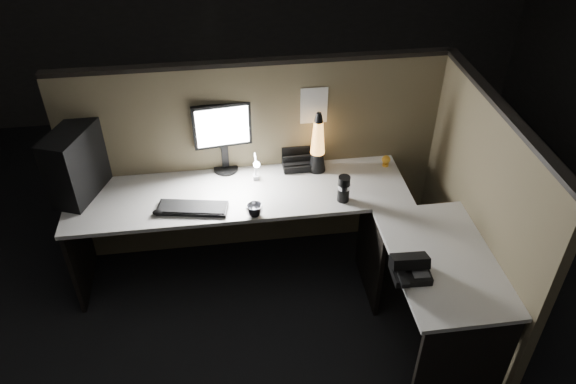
{
  "coord_description": "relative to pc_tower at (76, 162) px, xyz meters",
  "views": [
    {
      "loc": [
        -0.23,
        -2.43,
        3.04
      ],
      "look_at": [
        0.15,
        0.35,
        0.89
      ],
      "focal_mm": 35.0,
      "sensor_mm": 36.0,
      "label": 1
    }
  ],
  "objects": [
    {
      "name": "pinned_paper",
      "position": [
        1.59,
        0.15,
        0.22
      ],
      "size": [
        0.19,
        0.0,
        0.27
      ],
      "primitive_type": "cube",
      "color": "white",
      "rests_on": "partition_back"
    },
    {
      "name": "keyboard",
      "position": [
        0.73,
        -0.29,
        -0.23
      ],
      "size": [
        0.47,
        0.23,
        0.02
      ],
      "primitive_type": "cube",
      "rotation": [
        0.0,
        0.0,
        -0.18
      ],
      "color": "black",
      "rests_on": "desk"
    },
    {
      "name": "steel_mug",
      "position": [
        1.12,
        -0.41,
        -0.2
      ],
      "size": [
        0.14,
        0.14,
        0.09
      ],
      "primitive_type": "imported",
      "rotation": [
        0.0,
        0.0,
        0.41
      ],
      "color": "#B0B0B7",
      "rests_on": "desk"
    },
    {
      "name": "mouse",
      "position": [
        0.51,
        -0.31,
        -0.22
      ],
      "size": [
        0.09,
        0.07,
        0.03
      ],
      "primitive_type": "ellipsoid",
      "rotation": [
        0.0,
        0.0,
        -0.13
      ],
      "color": "black",
      "rests_on": "desk"
    },
    {
      "name": "partition_right",
      "position": [
        2.52,
        -0.65,
        -0.22
      ],
      "size": [
        0.06,
        1.66,
        1.5
      ],
      "primitive_type": "cube",
      "color": "brown",
      "rests_on": "ground"
    },
    {
      "name": "travel_mug",
      "position": [
        1.72,
        -0.33,
        -0.15
      ],
      "size": [
        0.08,
        0.08,
        0.19
      ],
      "primitive_type": "cylinder",
      "color": "black",
      "rests_on": "desk"
    },
    {
      "name": "monitor",
      "position": [
        0.96,
        0.15,
        0.07
      ],
      "size": [
        0.4,
        0.17,
        0.52
      ],
      "rotation": [
        0.0,
        0.0,
        0.11
      ],
      "color": "black",
      "rests_on": "desk"
    },
    {
      "name": "floor",
      "position": [
        1.19,
        -0.75,
        -0.97
      ],
      "size": [
        6.0,
        6.0,
        0.0
      ],
      "primitive_type": "plane",
      "color": "black",
      "rests_on": "ground"
    },
    {
      "name": "clip_lamp",
      "position": [
        1.17,
        -0.07,
        -0.11
      ],
      "size": [
        0.04,
        0.18,
        0.23
      ],
      "color": "white",
      "rests_on": "desk"
    },
    {
      "name": "figurine",
      "position": [
        2.11,
        0.02,
        -0.19
      ],
      "size": [
        0.06,
        0.06,
        0.06
      ],
      "primitive_type": "sphere",
      "color": "#F4A526",
      "rests_on": "desk"
    },
    {
      "name": "partition_back",
      "position": [
        1.19,
        0.18,
        -0.22
      ],
      "size": [
        2.66,
        0.06,
        1.5
      ],
      "primitive_type": "cube",
      "color": "brown",
      "rests_on": "ground"
    },
    {
      "name": "organizer",
      "position": [
        1.5,
        0.14,
        -0.19
      ],
      "size": [
        0.27,
        0.24,
        0.2
      ],
      "rotation": [
        0.0,
        0.0,
        0.02
      ],
      "color": "black",
      "rests_on": "desk"
    },
    {
      "name": "desk_phone",
      "position": [
        1.94,
        -1.04,
        -0.19
      ],
      "size": [
        0.22,
        0.23,
        0.13
      ],
      "rotation": [
        0.0,
        0.0,
        -0.04
      ],
      "color": "black",
      "rests_on": "desk"
    },
    {
      "name": "desk",
      "position": [
        1.37,
        -0.49,
        -0.39
      ],
      "size": [
        2.6,
        1.6,
        0.73
      ],
      "color": "beige",
      "rests_on": "ground"
    },
    {
      "name": "lava_lamp",
      "position": [
        1.61,
        0.04,
        -0.05
      ],
      "size": [
        0.12,
        0.12,
        0.46
      ],
      "color": "black",
      "rests_on": "desk"
    },
    {
      "name": "pc_tower",
      "position": [
        0.0,
        0.0,
        0.0
      ],
      "size": [
        0.36,
        0.5,
        0.48
      ],
      "primitive_type": "cube",
      "rotation": [
        0.0,
        0.0,
        -0.37
      ],
      "color": "black",
      "rests_on": "desk"
    },
    {
      "name": "room_shell",
      "position": [
        1.19,
        -0.75,
        0.65
      ],
      "size": [
        6.0,
        6.0,
        6.0
      ],
      "color": "silver",
      "rests_on": "ground"
    }
  ]
}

